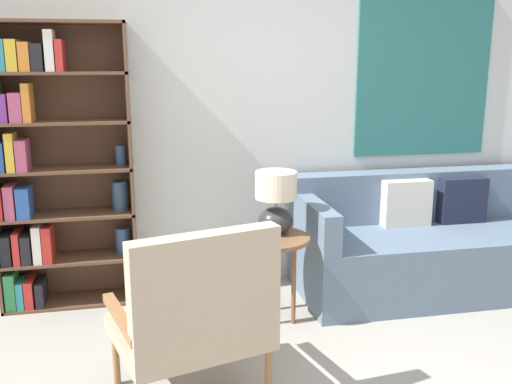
{
  "coord_description": "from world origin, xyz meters",
  "views": [
    {
      "loc": [
        -0.63,
        -2.04,
        1.66
      ],
      "look_at": [
        0.03,
        1.12,
        0.9
      ],
      "focal_mm": 40.0,
      "sensor_mm": 36.0,
      "label": 1
    }
  ],
  "objects_px": {
    "armchair": "(197,312)",
    "couch": "(439,245)",
    "side_table": "(272,247)",
    "table_lamp": "(276,200)",
    "bookshelf": "(47,169)"
  },
  "relations": [
    {
      "from": "side_table",
      "to": "couch",
      "type": "bearing_deg",
      "value": 12.89
    },
    {
      "from": "bookshelf",
      "to": "side_table",
      "type": "height_order",
      "value": "bookshelf"
    },
    {
      "from": "armchair",
      "to": "side_table",
      "type": "height_order",
      "value": "armchair"
    },
    {
      "from": "bookshelf",
      "to": "armchair",
      "type": "relative_size",
      "value": 2.05
    },
    {
      "from": "armchair",
      "to": "side_table",
      "type": "relative_size",
      "value": 1.62
    },
    {
      "from": "armchair",
      "to": "couch",
      "type": "distance_m",
      "value": 2.23
    },
    {
      "from": "bookshelf",
      "to": "couch",
      "type": "distance_m",
      "value": 2.81
    },
    {
      "from": "bookshelf",
      "to": "table_lamp",
      "type": "height_order",
      "value": "bookshelf"
    },
    {
      "from": "side_table",
      "to": "table_lamp",
      "type": "height_order",
      "value": "table_lamp"
    },
    {
      "from": "side_table",
      "to": "armchair",
      "type": "bearing_deg",
      "value": -123.35
    },
    {
      "from": "bookshelf",
      "to": "couch",
      "type": "height_order",
      "value": "bookshelf"
    },
    {
      "from": "table_lamp",
      "to": "bookshelf",
      "type": "bearing_deg",
      "value": 160.99
    },
    {
      "from": "armchair",
      "to": "couch",
      "type": "height_order",
      "value": "armchair"
    },
    {
      "from": "armchair",
      "to": "couch",
      "type": "xyz_separation_m",
      "value": [
        1.9,
        1.16,
        -0.18
      ]
    },
    {
      "from": "side_table",
      "to": "table_lamp",
      "type": "relative_size",
      "value": 1.41
    }
  ]
}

